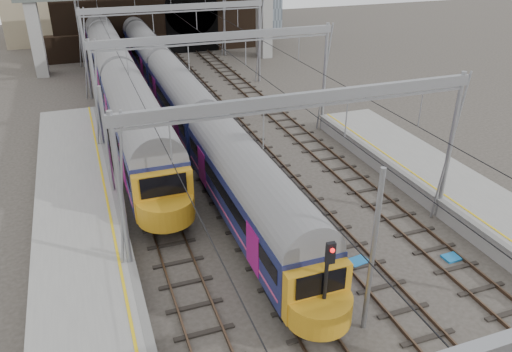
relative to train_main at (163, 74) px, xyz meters
name	(u,v)px	position (x,y,z in m)	size (l,w,h in m)	color
tracks	(253,183)	(2.00, -18.11, -2.40)	(14.40, 80.00, 0.22)	#4C3828
overhead_line	(220,54)	(2.00, -11.63, 4.15)	(16.80, 80.00, 8.00)	gray
retaining_wall	(161,17)	(3.40, 18.82, 1.91)	(28.00, 2.75, 9.00)	black
train_main	(163,74)	(0.00, 0.00, 0.00)	(2.68, 62.07, 4.66)	black
train_second	(111,63)	(-4.00, 4.52, 0.23)	(3.07, 53.12, 5.18)	black
signal_near_centre	(327,280)	(0.12, -31.22, 0.49)	(0.33, 0.46, 4.58)	black
equip_cover_a	(358,261)	(3.98, -27.34, -2.36)	(0.96, 0.68, 0.11)	#1666AA
equip_cover_b	(261,221)	(0.93, -22.45, -2.36)	(0.90, 0.63, 0.11)	#1666AA
equip_cover_c	(452,257)	(8.36, -28.59, -2.36)	(0.91, 0.64, 0.11)	#1666AA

